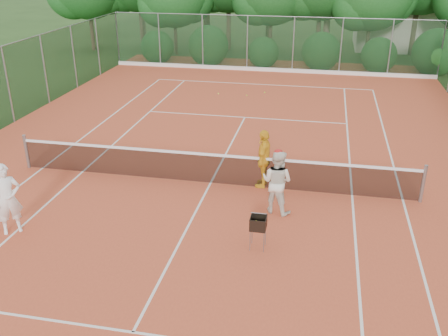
# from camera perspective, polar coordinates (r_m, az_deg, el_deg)

# --- Properties ---
(ground) EXTENTS (120.00, 120.00, 0.00)m
(ground) POSITION_cam_1_polar(r_m,az_deg,el_deg) (14.86, -1.55, -1.83)
(ground) COLOR #234217
(ground) RESTS_ON ground
(clay_court) EXTENTS (18.00, 36.00, 0.02)m
(clay_court) POSITION_cam_1_polar(r_m,az_deg,el_deg) (14.85, -1.55, -1.80)
(clay_court) COLOR #C7502E
(clay_court) RESTS_ON ground
(club_building) EXTENTS (8.00, 5.00, 3.00)m
(club_building) POSITION_cam_1_polar(r_m,az_deg,el_deg) (37.83, 21.10, 14.90)
(club_building) COLOR beige
(club_building) RESTS_ON ground
(tennis_net) EXTENTS (11.97, 0.10, 1.10)m
(tennis_net) POSITION_cam_1_polar(r_m,az_deg,el_deg) (14.63, -1.57, 0.04)
(tennis_net) COLOR gray
(tennis_net) RESTS_ON clay_court
(player_white) EXTENTS (0.78, 0.75, 1.80)m
(player_white) POSITION_cam_1_polar(r_m,az_deg,el_deg) (13.08, -23.50, -3.27)
(player_white) COLOR white
(player_white) RESTS_ON clay_court
(player_center_grp) EXTENTS (1.02, 0.91, 1.77)m
(player_center_grp) POSITION_cam_1_polar(r_m,az_deg,el_deg) (13.00, 6.07, -1.53)
(player_center_grp) COLOR white
(player_center_grp) RESTS_ON clay_court
(player_yellow) EXTENTS (0.55, 1.06, 1.74)m
(player_yellow) POSITION_cam_1_polar(r_m,az_deg,el_deg) (14.39, 4.58, 1.09)
(player_yellow) COLOR yellow
(player_yellow) RESTS_ON clay_court
(ball_hopper) EXTENTS (0.36, 0.36, 0.82)m
(ball_hopper) POSITION_cam_1_polar(r_m,az_deg,el_deg) (11.50, 3.94, -6.35)
(ball_hopper) COLOR gray
(ball_hopper) RESTS_ON clay_court
(stray_ball_a) EXTENTS (0.07, 0.07, 0.07)m
(stray_ball_a) POSITION_cam_1_polar(r_m,az_deg,el_deg) (23.78, 2.62, 8.30)
(stray_ball_a) COLOR #C6D431
(stray_ball_a) RESTS_ON clay_court
(stray_ball_b) EXTENTS (0.07, 0.07, 0.07)m
(stray_ball_b) POSITION_cam_1_polar(r_m,az_deg,el_deg) (24.05, -0.65, 8.51)
(stray_ball_b) COLOR #D3EE37
(stray_ball_b) RESTS_ON clay_court
(stray_ball_c) EXTENTS (0.07, 0.07, 0.07)m
(stray_ball_c) POSITION_cam_1_polar(r_m,az_deg,el_deg) (24.32, 4.68, 8.61)
(stray_ball_c) COLOR #C9EB36
(stray_ball_c) RESTS_ON clay_court
(court_markings) EXTENTS (11.03, 23.83, 0.01)m
(court_markings) POSITION_cam_1_polar(r_m,az_deg,el_deg) (14.85, -1.55, -1.75)
(court_markings) COLOR white
(court_markings) RESTS_ON clay_court
(fence_back) EXTENTS (18.07, 0.07, 3.00)m
(fence_back) POSITION_cam_1_polar(r_m,az_deg,el_deg) (28.62, 5.29, 13.92)
(fence_back) COLOR #19381E
(fence_back) RESTS_ON clay_court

